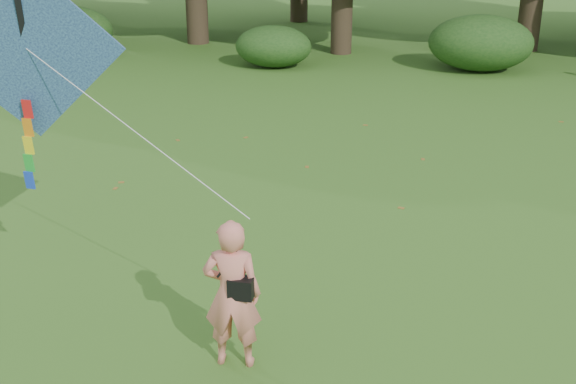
# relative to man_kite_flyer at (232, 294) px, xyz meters

# --- Properties ---
(ground) EXTENTS (100.00, 100.00, 0.00)m
(ground) POSITION_rel_man_kite_flyer_xyz_m (0.78, 0.07, -0.97)
(ground) COLOR #265114
(ground) RESTS_ON ground
(man_kite_flyer) EXTENTS (0.75, 0.54, 1.94)m
(man_kite_flyer) POSITION_rel_man_kite_flyer_xyz_m (0.00, 0.00, 0.00)
(man_kite_flyer) COLOR #E47E6B
(man_kite_flyer) RESTS_ON ground
(crossbody_bag) EXTENTS (0.43, 0.20, 0.74)m
(crossbody_bag) POSITION_rel_man_kite_flyer_xyz_m (0.12, -0.03, 0.13)
(crossbody_bag) COLOR black
(crossbody_bag) RESTS_ON ground
(flying_kite) EXTENTS (4.60, 1.70, 3.29)m
(flying_kite) POSITION_rel_man_kite_flyer_xyz_m (-3.07, 1.27, 2.58)
(flying_kite) COLOR #2868B0
(flying_kite) RESTS_ON ground
(shrub_band) EXTENTS (39.15, 3.22, 1.88)m
(shrub_band) POSITION_rel_man_kite_flyer_xyz_m (0.06, 17.67, -0.11)
(shrub_band) COLOR #264919
(shrub_band) RESTS_ON ground
(fallen_leaves) EXTENTS (9.68, 11.72, 0.01)m
(fallen_leaves) POSITION_rel_man_kite_flyer_xyz_m (0.11, 7.21, -0.96)
(fallen_leaves) COLOR brown
(fallen_leaves) RESTS_ON ground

